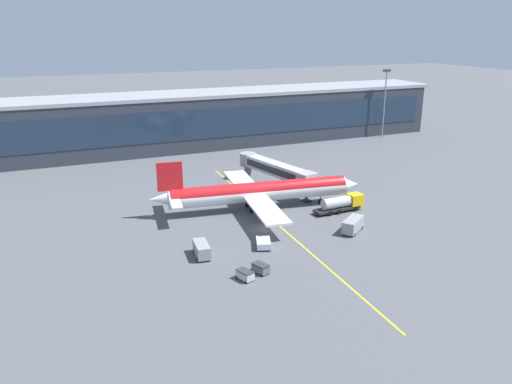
% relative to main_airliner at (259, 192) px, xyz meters
% --- Properties ---
extents(ground_plane, '(700.00, 700.00, 0.00)m').
position_rel_main_airliner_xyz_m(ground_plane, '(-3.27, -10.30, -3.76)').
color(ground_plane, '#515459').
extents(apron_lead_in_line, '(3.36, 79.95, 0.01)m').
position_rel_main_airliner_xyz_m(apron_lead_in_line, '(-0.06, -8.30, -3.75)').
color(apron_lead_in_line, yellow).
rests_on(apron_lead_in_line, ground_plane).
extents(terminal_building, '(205.84, 19.70, 16.72)m').
position_rel_main_airliner_xyz_m(terminal_building, '(-15.13, 61.26, 4.63)').
color(terminal_building, '#2D333D').
rests_on(terminal_building, ground_plane).
extents(main_airliner, '(44.24, 35.35, 11.19)m').
position_rel_main_airliner_xyz_m(main_airliner, '(0.00, 0.00, 0.00)').
color(main_airliner, white).
rests_on(main_airliner, ground_plane).
extents(jet_bridge, '(8.95, 24.95, 6.45)m').
position_rel_main_airliner_xyz_m(jet_bridge, '(8.76, 11.57, 1.03)').
color(jet_bridge, '#B2B7BC').
rests_on(jet_bridge, ground_plane).
extents(fuel_tanker, '(10.92, 3.10, 3.25)m').
position_rel_main_airliner_xyz_m(fuel_tanker, '(14.94, -7.88, -2.01)').
color(fuel_tanker, '#232326').
rests_on(fuel_tanker, ground_plane).
extents(crew_van, '(2.62, 5.20, 2.30)m').
position_rel_main_airliner_xyz_m(crew_van, '(-17.59, -16.97, -2.44)').
color(crew_van, gray).
rests_on(crew_van, ground_plane).
extents(pushback_tug, '(3.49, 4.37, 1.40)m').
position_rel_main_airliner_xyz_m(pushback_tug, '(-6.96, -17.93, -2.91)').
color(pushback_tug, white).
rests_on(pushback_tug, ground_plane).
extents(lavatory_truck, '(6.03, 5.30, 2.50)m').
position_rel_main_airliner_xyz_m(lavatory_truck, '(10.87, -17.94, -2.33)').
color(lavatory_truck, gray).
rests_on(lavatory_truck, ground_plane).
extents(baggage_cart_0, '(2.35, 3.01, 1.48)m').
position_rel_main_airliner_xyz_m(baggage_cart_0, '(-14.13, -27.32, -2.97)').
color(baggage_cart_0, '#B2B7BC').
rests_on(baggage_cart_0, ground_plane).
extents(baggage_cart_1, '(2.35, 3.01, 1.48)m').
position_rel_main_airliner_xyz_m(baggage_cart_1, '(-11.12, -26.24, -2.97)').
color(baggage_cart_1, '#595B60').
rests_on(baggage_cart_1, ground_plane).
extents(apron_light_mast_1, '(2.80, 0.50, 22.58)m').
position_rel_main_airliner_xyz_m(apron_light_mast_1, '(67.36, 49.30, 9.50)').
color(apron_light_mast_1, gray).
rests_on(apron_light_mast_1, ground_plane).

